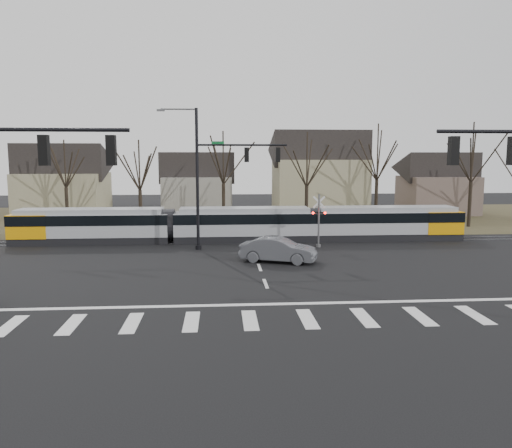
{
  "coord_description": "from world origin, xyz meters",
  "views": [
    {
      "loc": [
        -2.4,
        -23.83,
        6.61
      ],
      "look_at": [
        0.0,
        9.0,
        2.3
      ],
      "focal_mm": 35.0,
      "sensor_mm": 36.0,
      "label": 1
    }
  ],
  "objects": [
    {
      "name": "tram",
      "position": [
        -0.58,
        16.0,
        1.48
      ],
      "size": [
        35.91,
        2.67,
        2.72
      ],
      "color": "gray",
      "rests_on": "ground"
    },
    {
      "name": "house_a",
      "position": [
        -20.0,
        34.0,
        4.46
      ],
      "size": [
        9.72,
        8.64,
        8.6
      ],
      "color": "gray",
      "rests_on": "ground"
    },
    {
      "name": "ground",
      "position": [
        0.0,
        0.0,
        0.0
      ],
      "size": [
        140.0,
        140.0,
        0.0
      ],
      "primitive_type": "plane",
      "color": "black"
    },
    {
      "name": "house_b",
      "position": [
        -5.0,
        36.0,
        3.97
      ],
      "size": [
        8.64,
        7.56,
        7.65
      ],
      "color": "gray",
      "rests_on": "ground"
    },
    {
      "name": "grass_verge",
      "position": [
        0.0,
        32.0,
        0.01
      ],
      "size": [
        140.0,
        28.0,
        0.01
      ],
      "primitive_type": "cube",
      "color": "#38331E",
      "rests_on": "ground"
    },
    {
      "name": "signal_pole_far",
      "position": [
        -2.41,
        12.5,
        5.7
      ],
      "size": [
        9.28,
        0.44,
        10.2
      ],
      "color": "black",
      "rests_on": "ground"
    },
    {
      "name": "rail_pair",
      "position": [
        0.0,
        15.8,
        0.03
      ],
      "size": [
        90.0,
        1.52,
        0.06
      ],
      "color": "#59595E",
      "rests_on": "ground"
    },
    {
      "name": "rail_crossing_signal",
      "position": [
        5.0,
        12.79,
        1.89
      ],
      "size": [
        1.08,
        0.36,
        4.0
      ],
      "color": "#59595B",
      "rests_on": "ground"
    },
    {
      "name": "lane_dashes",
      "position": [
        0.0,
        16.0,
        0.01
      ],
      "size": [
        0.18,
        30.0,
        0.01
      ],
      "color": "silver",
      "rests_on": "ground"
    },
    {
      "name": "sedan",
      "position": [
        1.33,
        7.58,
        0.8
      ],
      "size": [
        4.77,
        5.95,
        1.61
      ],
      "primitive_type": "imported",
      "rotation": [
        0.0,
        0.0,
        1.23
      ],
      "color": "#52545A",
      "rests_on": "ground"
    },
    {
      "name": "tree_row",
      "position": [
        2.0,
        26.0,
        5.0
      ],
      "size": [
        59.2,
        7.2,
        10.0
      ],
      "color": "black",
      "rests_on": "ground"
    },
    {
      "name": "stop_line",
      "position": [
        0.0,
        -1.8,
        0.01
      ],
      "size": [
        28.0,
        0.35,
        0.01
      ],
      "primitive_type": "cube",
      "color": "silver",
      "rests_on": "ground"
    },
    {
      "name": "house_c",
      "position": [
        9.0,
        33.0,
        5.23
      ],
      "size": [
        10.8,
        8.64,
        10.1
      ],
      "color": "gray",
      "rests_on": "ground"
    },
    {
      "name": "crosswalk",
      "position": [
        0.0,
        -4.0,
        0.01
      ],
      "size": [
        27.0,
        2.6,
        0.01
      ],
      "color": "silver",
      "rests_on": "ground"
    },
    {
      "name": "house_d",
      "position": [
        24.0,
        35.0,
        3.97
      ],
      "size": [
        8.64,
        7.56,
        7.65
      ],
      "color": "brown",
      "rests_on": "ground"
    }
  ]
}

